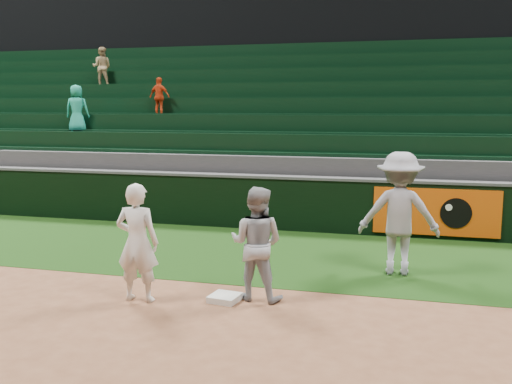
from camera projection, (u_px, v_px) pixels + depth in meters
ground at (231, 306)px, 8.12m from camera, size 70.00×70.00×0.00m
foul_grass at (277, 254)px, 10.99m from camera, size 36.00×4.20×0.01m
upper_deck at (353, 30)px, 23.93m from camera, size 40.00×12.00×12.00m
first_base at (225, 298)px, 8.32m from camera, size 0.46×0.46×0.09m
first_baseman at (137, 243)px, 8.22m from camera, size 0.65×0.45×1.74m
baserunner at (257, 243)px, 8.30m from camera, size 0.87×0.71×1.67m
base_coach at (399, 214)px, 9.52m from camera, size 1.36×0.81×2.07m
field_wall at (299, 203)px, 12.99m from camera, size 36.00×0.45×1.25m
stadium_seating at (322, 146)px, 16.45m from camera, size 36.00×5.95×4.85m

